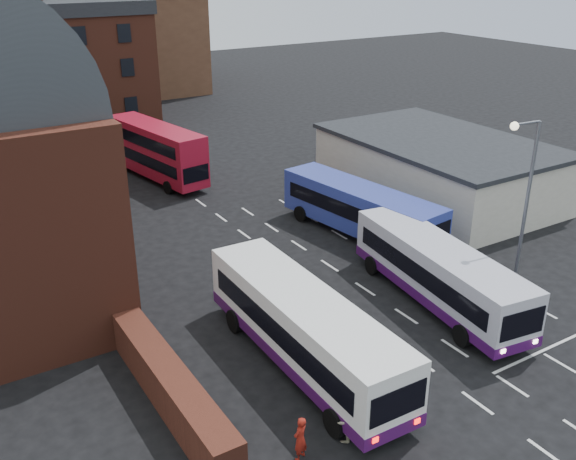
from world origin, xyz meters
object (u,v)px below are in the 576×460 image
bus_red_double (156,151)px  pedestrian_beige (346,420)px  bus_white_inbound (439,270)px  pedestrian_red (300,439)px  bus_white_outbound (304,325)px  street_lamp (524,191)px  bus_blue (361,208)px

bus_red_double → pedestrian_beige: size_ratio=6.02×
bus_white_inbound → pedestrian_beige: size_ratio=6.44×
pedestrian_red → pedestrian_beige: pedestrian_beige is taller
bus_white_outbound → bus_red_double: bearing=82.9°
street_lamp → bus_white_inbound: bearing=165.8°
street_lamp → bus_red_double: bearing=108.5°
bus_white_outbound → bus_white_inbound: bus_white_outbound is taller
bus_blue → pedestrian_beige: 18.34m
bus_red_double → bus_blue: bearing=101.8°
bus_red_double → street_lamp: (8.88, -26.47, 3.20)m
bus_white_outbound → street_lamp: street_lamp is taller
bus_white_inbound → pedestrian_beige: bus_white_inbound is taller
bus_blue → pedestrian_beige: size_ratio=6.51×
bus_blue → bus_red_double: size_ratio=1.08×
bus_white_outbound → bus_white_inbound: bearing=7.1°
bus_white_inbound → street_lamp: (4.16, -1.05, 3.62)m
pedestrian_red → bus_white_inbound: bearing=-178.4°
street_lamp → bus_blue: bearing=103.3°
bus_blue → pedestrian_red: size_ratio=6.85×
bus_white_inbound → street_lamp: bearing=173.2°
bus_white_outbound → bus_white_inbound: (8.49, 0.90, -0.11)m
bus_white_outbound → bus_blue: 14.07m
bus_blue → bus_red_double: bearing=-76.5°
bus_white_outbound → bus_white_inbound: size_ratio=1.04×
bus_white_outbound → pedestrian_red: size_ratio=7.07×
bus_white_outbound → pedestrian_red: 5.64m
bus_blue → pedestrian_red: 19.52m
street_lamp → pedestrian_red: bearing=-164.4°
pedestrian_red → pedestrian_beige: size_ratio=0.95×
street_lamp → pedestrian_beige: 15.28m
bus_blue → street_lamp: 10.58m
bus_white_inbound → street_lamp: 5.61m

